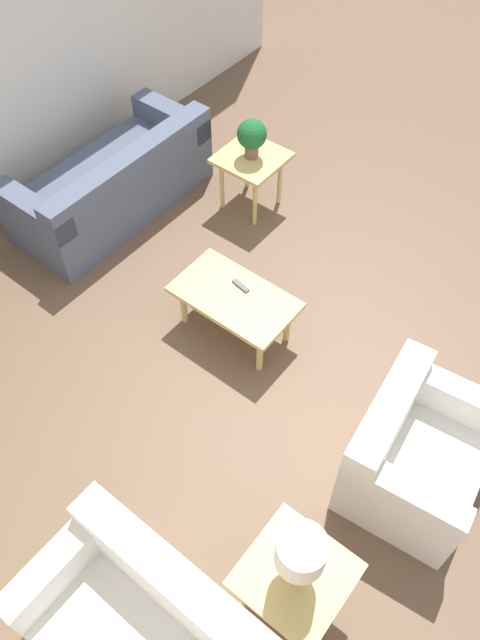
{
  "coord_description": "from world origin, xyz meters",
  "views": [
    {
      "loc": [
        -1.44,
        2.5,
        4.02
      ],
      "look_at": [
        0.24,
        0.36,
        0.55
      ],
      "focal_mm": 35.0,
      "sensor_mm": 36.0,
      "label": 1
    }
  ],
  "objects_px": {
    "coffee_table": "(235,300)",
    "armchair": "(413,455)",
    "potted_plant": "(252,136)",
    "loveseat": "(151,636)",
    "side_table_plant": "(251,164)",
    "table_lamp": "(301,554)",
    "sofa": "(114,184)",
    "side_table_lamp": "(295,578)"
  },
  "relations": [
    {
      "from": "armchair",
      "to": "coffee_table",
      "type": "xyz_separation_m",
      "value": [
        1.69,
        -0.28,
        0.05
      ]
    },
    {
      "from": "armchair",
      "to": "potted_plant",
      "type": "bearing_deg",
      "value": 51.67
    },
    {
      "from": "coffee_table",
      "to": "armchair",
      "type": "bearing_deg",
      "value": 170.57
    },
    {
      "from": "coffee_table",
      "to": "potted_plant",
      "type": "bearing_deg",
      "value": -57.24
    },
    {
      "from": "armchair",
      "to": "loveseat",
      "type": "bearing_deg",
      "value": 155.28
    },
    {
      "from": "loveseat",
      "to": "potted_plant",
      "type": "distance_m",
      "value": 3.91
    },
    {
      "from": "sofa",
      "to": "loveseat",
      "type": "bearing_deg",
      "value": 48.58
    },
    {
      "from": "potted_plant",
      "to": "coffee_table",
      "type": "bearing_deg",
      "value": 122.76
    },
    {
      "from": "potted_plant",
      "to": "loveseat",
      "type": "bearing_deg",
      "value": 119.53
    },
    {
      "from": "sofa",
      "to": "coffee_table",
      "type": "relative_size",
      "value": 2.01
    },
    {
      "from": "armchair",
      "to": "potted_plant",
      "type": "height_order",
      "value": "potted_plant"
    },
    {
      "from": "side_table_plant",
      "to": "potted_plant",
      "type": "relative_size",
      "value": 1.55
    },
    {
      "from": "loveseat",
      "to": "armchair",
      "type": "bearing_deg",
      "value": 71.99
    },
    {
      "from": "sofa",
      "to": "potted_plant",
      "type": "bearing_deg",
      "value": 131.06
    },
    {
      "from": "loveseat",
      "to": "potted_plant",
      "type": "xyz_separation_m",
      "value": [
        1.91,
        -3.38,
        0.46
      ]
    },
    {
      "from": "armchair",
      "to": "coffee_table",
      "type": "height_order",
      "value": "armchair"
    },
    {
      "from": "side_table_plant",
      "to": "potted_plant",
      "type": "bearing_deg",
      "value": 135.0
    },
    {
      "from": "loveseat",
      "to": "sofa",
      "type": "bearing_deg",
      "value": 138.49
    },
    {
      "from": "armchair",
      "to": "coffee_table",
      "type": "distance_m",
      "value": 1.71
    },
    {
      "from": "loveseat",
      "to": "side_table_plant",
      "type": "distance_m",
      "value": 3.88
    },
    {
      "from": "loveseat",
      "to": "potted_plant",
      "type": "relative_size",
      "value": 3.68
    },
    {
      "from": "side_table_lamp",
      "to": "potted_plant",
      "type": "bearing_deg",
      "value": -48.69
    },
    {
      "from": "loveseat",
      "to": "side_table_plant",
      "type": "xyz_separation_m",
      "value": [
        1.91,
        -3.38,
        0.16
      ]
    },
    {
      "from": "side_table_plant",
      "to": "potted_plant",
      "type": "xyz_separation_m",
      "value": [
        -0.0,
        0.0,
        0.3
      ]
    },
    {
      "from": "loveseat",
      "to": "coffee_table",
      "type": "xyz_separation_m",
      "value": [
        1.09,
        -2.1,
        0.06
      ]
    },
    {
      "from": "sofa",
      "to": "table_lamp",
      "type": "distance_m",
      "value": 3.86
    },
    {
      "from": "coffee_table",
      "to": "side_table_plant",
      "type": "height_order",
      "value": "side_table_plant"
    },
    {
      "from": "side_table_plant",
      "to": "side_table_lamp",
      "type": "relative_size",
      "value": 1.0
    },
    {
      "from": "side_table_plant",
      "to": "armchair",
      "type": "bearing_deg",
      "value": 148.18
    },
    {
      "from": "coffee_table",
      "to": "sofa",
      "type": "bearing_deg",
      "value": -14.4
    },
    {
      "from": "armchair",
      "to": "loveseat",
      "type": "distance_m",
      "value": 1.91
    },
    {
      "from": "armchair",
      "to": "coffee_table",
      "type": "relative_size",
      "value": 1.09
    },
    {
      "from": "side_table_lamp",
      "to": "table_lamp",
      "type": "xyz_separation_m",
      "value": [
        0.0,
        -0.0,
        0.41
      ]
    },
    {
      "from": "side_table_lamp",
      "to": "loveseat",
      "type": "bearing_deg",
      "value": 56.03
    },
    {
      "from": "sofa",
      "to": "potted_plant",
      "type": "relative_size",
      "value": 5.24
    },
    {
      "from": "sofa",
      "to": "table_lamp",
      "type": "xyz_separation_m",
      "value": [
        -3.32,
        1.88,
        0.59
      ]
    },
    {
      "from": "loveseat",
      "to": "side_table_plant",
      "type": "relative_size",
      "value": 2.37
    },
    {
      "from": "loveseat",
      "to": "coffee_table",
      "type": "distance_m",
      "value": 2.37
    },
    {
      "from": "coffee_table",
      "to": "table_lamp",
      "type": "distance_m",
      "value": 2.16
    },
    {
      "from": "sofa",
      "to": "side_table_lamp",
      "type": "xyz_separation_m",
      "value": [
        -3.32,
        1.88,
        0.18
      ]
    },
    {
      "from": "side_table_plant",
      "to": "table_lamp",
      "type": "bearing_deg",
      "value": 131.31
    },
    {
      "from": "sofa",
      "to": "potted_plant",
      "type": "xyz_separation_m",
      "value": [
        -0.95,
        -0.82,
        0.48
      ]
    }
  ]
}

